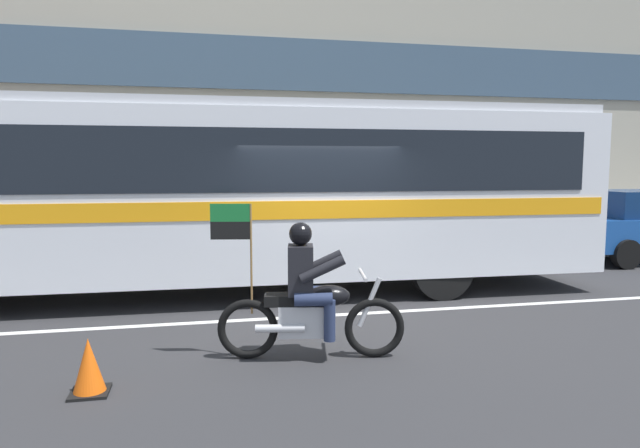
# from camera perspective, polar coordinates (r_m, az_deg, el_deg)

# --- Properties ---
(ground_plane) EXTENTS (60.00, 60.00, 0.00)m
(ground_plane) POSITION_cam_1_polar(r_m,az_deg,el_deg) (8.88, -0.05, -8.36)
(ground_plane) COLOR #2B2B2D
(sidewalk_curb) EXTENTS (28.00, 3.80, 0.15)m
(sidewalk_curb) POSITION_cam_1_polar(r_m,az_deg,el_deg) (13.80, -4.44, -2.92)
(sidewalk_curb) COLOR #A39E93
(sidewalk_curb) RESTS_ON ground_plane
(lane_center_stripe) EXTENTS (26.60, 0.14, 0.01)m
(lane_center_stripe) POSITION_cam_1_polar(r_m,az_deg,el_deg) (8.31, 0.82, -9.33)
(lane_center_stripe) COLOR silver
(lane_center_stripe) RESTS_ON ground_plane
(transit_bus) EXTENTS (13.07, 2.81, 3.22)m
(transit_bus) POSITION_cam_1_polar(r_m,az_deg,el_deg) (9.62, -10.44, 4.00)
(transit_bus) COLOR silver
(transit_bus) RESTS_ON ground_plane
(motorcycle_with_rider) EXTENTS (2.17, 0.71, 1.78)m
(motorcycle_with_rider) POSITION_cam_1_polar(r_m,az_deg,el_deg) (6.38, -1.13, -7.87)
(motorcycle_with_rider) COLOR black
(motorcycle_with_rider) RESTS_ON ground_plane
(fire_hydrant) EXTENTS (0.22, 0.30, 0.75)m
(fire_hydrant) POSITION_cam_1_polar(r_m,az_deg,el_deg) (12.17, -8.92, -2.05)
(fire_hydrant) COLOR gold
(fire_hydrant) RESTS_ON sidewalk_curb
(traffic_cone) EXTENTS (0.36, 0.36, 0.55)m
(traffic_cone) POSITION_cam_1_polar(r_m,az_deg,el_deg) (5.96, -22.59, -13.45)
(traffic_cone) COLOR #EA590F
(traffic_cone) RESTS_ON ground_plane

